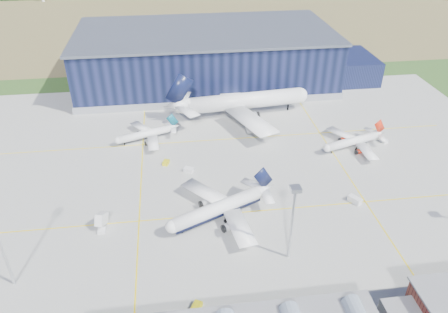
% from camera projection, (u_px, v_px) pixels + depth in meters
% --- Properties ---
extents(ground, '(600.00, 600.00, 0.00)m').
position_uv_depth(ground, '(234.00, 193.00, 140.55)').
color(ground, '#2D4F1D').
rests_on(ground, ground).
extents(apron, '(220.00, 160.00, 0.08)m').
position_uv_depth(apron, '(230.00, 176.00, 148.95)').
color(apron, '#9D9D98').
rests_on(apron, ground).
extents(farmland, '(600.00, 220.00, 0.01)m').
position_uv_depth(farmland, '(190.00, 18.00, 325.55)').
color(farmland, olive).
rests_on(farmland, ground).
extents(hangar, '(145.00, 62.00, 26.10)m').
position_uv_depth(hangar, '(211.00, 59.00, 214.43)').
color(hangar, black).
rests_on(hangar, ground).
extents(light_mast_center, '(2.60, 2.60, 23.00)m').
position_uv_depth(light_mast_center, '(293.00, 212.00, 108.27)').
color(light_mast_center, silver).
rests_on(light_mast_center, ground).
extents(airliner_navy, '(49.39, 48.99, 12.22)m').
position_uv_depth(airliner_navy, '(217.00, 203.00, 126.45)').
color(airliner_navy, white).
rests_on(airliner_navy, ground).
extents(airliner_red, '(35.25, 34.85, 9.24)m').
position_uv_depth(airliner_red, '(352.00, 138.00, 161.93)').
color(airliner_red, white).
rests_on(airliner_red, ground).
extents(airliner_widebody, '(68.76, 67.53, 20.54)m').
position_uv_depth(airliner_widebody, '(245.00, 93.00, 182.80)').
color(airliner_widebody, white).
rests_on(airliner_widebody, ground).
extents(airliner_regional, '(33.63, 33.28, 8.64)m').
position_uv_depth(airliner_regional, '(144.00, 131.00, 167.14)').
color(airliner_regional, white).
rests_on(airliner_regional, ground).
extents(gse_tug_b, '(3.13, 3.54, 1.28)m').
position_uv_depth(gse_tug_b, '(197.00, 307.00, 101.86)').
color(gse_tug_b, yellow).
rests_on(gse_tug_b, ground).
extents(gse_cart_a, '(2.85, 3.46, 1.29)m').
position_uv_depth(gse_cart_a, '(383.00, 140.00, 168.19)').
color(gse_cart_a, silver).
rests_on(gse_cart_a, ground).
extents(gse_van_b, '(3.95, 4.67, 1.96)m').
position_uv_depth(gse_van_b, '(355.00, 200.00, 135.92)').
color(gse_van_b, silver).
rests_on(gse_van_b, ground).
extents(gse_tug_c, '(2.79, 3.46, 1.31)m').
position_uv_depth(gse_tug_c, '(166.00, 163.00, 154.65)').
color(gse_tug_c, yellow).
rests_on(gse_tug_c, ground).
extents(gse_cart_b, '(3.91, 3.48, 1.42)m').
position_uv_depth(gse_cart_b, '(189.00, 170.00, 150.75)').
color(gse_cart_b, silver).
rests_on(gse_cart_b, ground).
extents(airstair, '(3.33, 5.64, 3.38)m').
position_uv_depth(airstair, '(102.00, 222.00, 126.02)').
color(airstair, silver).
rests_on(airstair, ground).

